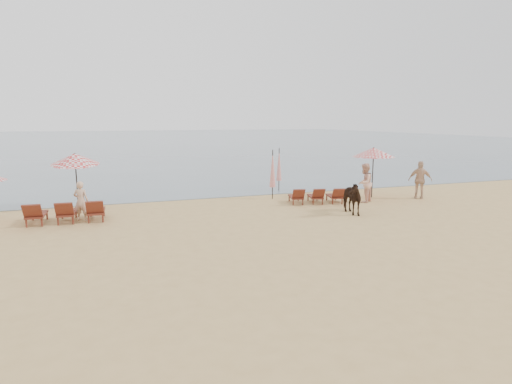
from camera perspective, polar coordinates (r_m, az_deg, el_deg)
ground at (r=12.91m, az=7.49°, el=-8.35°), size 120.00×120.00×0.00m
sea at (r=91.18m, az=-16.01°, el=6.79°), size 160.00×140.00×0.06m
lounger_cluster_left at (r=18.17m, az=-23.98°, el=-2.43°), size 2.87×1.76×0.62m
lounger_cluster_right at (r=20.60m, az=8.03°, el=-0.50°), size 2.72×1.98×0.54m
umbrella_open_left_b at (r=20.57m, az=-22.98°, el=4.08°), size 2.04×2.08×2.60m
umbrella_open_right at (r=22.58m, az=15.41°, el=5.13°), size 2.12×2.12×2.58m
umbrella_closed_left at (r=21.44m, az=2.23°, el=3.11°), size 0.30×0.30×2.49m
umbrella_closed_right at (r=23.88m, az=3.09°, el=3.66°), size 0.29×0.29×2.41m
cow at (r=18.58m, az=12.35°, el=-0.70°), size 0.90×1.73×1.41m
beachgoer_left at (r=18.25m, az=-22.30°, el=-1.11°), size 0.67×0.55×1.58m
beachgoer_right_a at (r=21.29m, az=14.28°, el=1.19°), size 1.17×1.12×1.90m
beachgoer_right_b at (r=23.09m, az=21.05°, el=1.51°), size 1.18×1.04×1.91m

